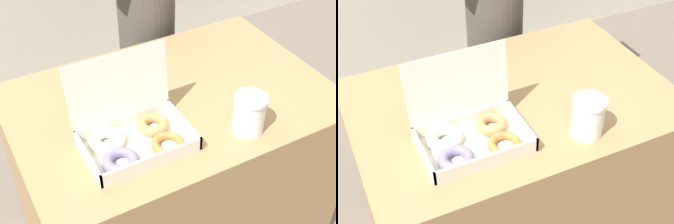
% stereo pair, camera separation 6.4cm
% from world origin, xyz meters
% --- Properties ---
extents(table, '(1.10, 0.74, 0.72)m').
position_xyz_m(table, '(0.00, 0.00, 0.36)').
color(table, '#99754C').
rests_on(table, ground_plane).
extents(donut_box, '(0.32, 0.25, 0.26)m').
position_xyz_m(donut_box, '(-0.22, -0.15, 0.77)').
color(donut_box, silver).
rests_on(donut_box, table).
extents(coffee_cup, '(0.10, 0.10, 0.13)m').
position_xyz_m(coffee_cup, '(0.13, -0.26, 0.79)').
color(coffee_cup, white).
rests_on(coffee_cup, table).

